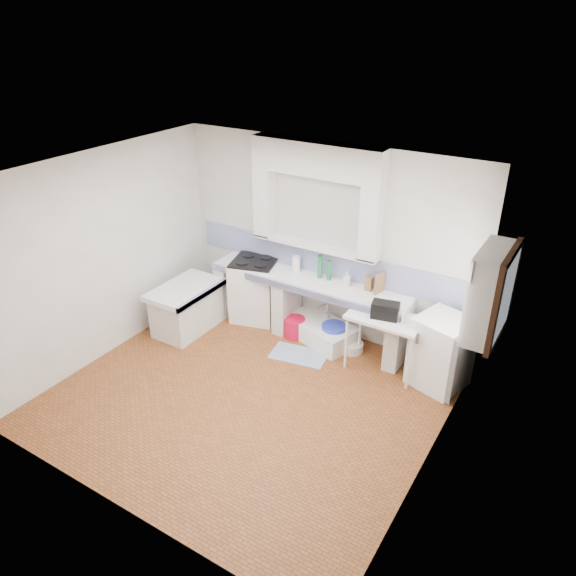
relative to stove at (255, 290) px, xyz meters
The scene contains 36 objects.
floor 2.06m from the stove, 59.07° to the right, with size 4.50×4.50×0.00m, color brown.
ceiling 3.08m from the stove, 59.07° to the right, with size 4.50×4.50×0.00m, color silver.
wall_back 1.42m from the stove, 15.14° to the left, with size 4.50×4.50×0.00m, color silver.
wall_front 3.97m from the stove, 74.51° to the right, with size 4.50×4.50×0.00m, color silver.
wall_left 2.31m from the stove, 125.31° to the right, with size 4.50×4.50×0.00m, color silver.
wall_right 3.82m from the stove, 27.68° to the right, with size 4.50×4.50×0.00m, color silver.
alcove_mass 2.31m from the stove, ahead, with size 1.90×0.25×0.45m, color silver.
window_frame 3.67m from the stove, ahead, with size 0.35×0.86×1.06m, color #381E11.
lace_valance 3.68m from the stove, ahead, with size 0.01×0.84×0.24m, color white.
counter_slab 1.01m from the stove, ahead, with size 3.00×0.60×0.08m, color white.
counter_lip 1.05m from the stove, 17.92° to the right, with size 3.00×0.04×0.10m, color navy.
counter_pier_left 0.47m from the stove, behind, with size 0.20×0.55×0.82m, color silver.
counter_pier_mid 0.58m from the stove, ahead, with size 0.20×0.55×0.82m, color silver.
counter_pier_right 2.33m from the stove, ahead, with size 0.20×0.55×0.82m, color silver.
peninsula_top 1.08m from the stove, 129.17° to the right, with size 0.70×1.10×0.08m, color white.
peninsula_base 1.07m from the stove, 129.17° to the right, with size 0.60×1.00×0.62m, color silver.
peninsula_lip 0.91m from the stove, 112.43° to the right, with size 0.04×1.10×0.10m, color navy.
backsplash 1.24m from the stove, 14.36° to the left, with size 4.27×0.03×0.40m, color navy.
stove is the anchor object (origin of this frame).
sink 1.22m from the stove, ahead, with size 1.05×0.57×0.25m, color white.
side_table 2.24m from the stove, ahead, with size 0.97×0.54×0.04m, color white.
fridge 2.96m from the stove, ahead, with size 0.62×0.62×0.95m, color white.
bucket_red 0.88m from the stove, 11.65° to the right, with size 0.31×0.31×0.29m, color red.
bucket_orange 1.28m from the stove, ahead, with size 0.26×0.26×0.24m, color red.
bucket_blue 1.44m from the stove, ahead, with size 0.35×0.35×0.33m, color blue.
basin_white 1.75m from the stove, ahead, with size 0.32×0.32×0.12m, color white.
water_bottle_a 1.07m from the stove, ahead, with size 0.07×0.07×0.28m, color silver.
water_bottle_b 1.22m from the stove, ahead, with size 0.09×0.09×0.34m, color silver.
black_bag 2.28m from the stove, ahead, with size 0.34×0.19×0.21m, color black.
green_bottle_a 1.21m from the stove, ahead, with size 0.07×0.07×0.34m, color #1D6B3A.
green_bottle_b 1.32m from the stove, ahead, with size 0.07×0.07×0.30m, color #1D6B3A.
knife_block 1.88m from the stove, ahead, with size 0.10×0.08×0.20m, color #99663D.
cutting_board 2.04m from the stove, ahead, with size 0.02×0.21×0.29m, color #99663D.
paper_towel 0.86m from the stove, 11.23° to the left, with size 0.12×0.12×0.23m, color white.
soap_bottle 1.57m from the stove, ahead, with size 0.09×0.09×0.20m, color white.
rug 1.34m from the stove, 27.31° to the right, with size 0.78×0.44×0.01m, color #395182.
Camera 1 is at (3.29, -4.35, 4.33)m, focal length 34.12 mm.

